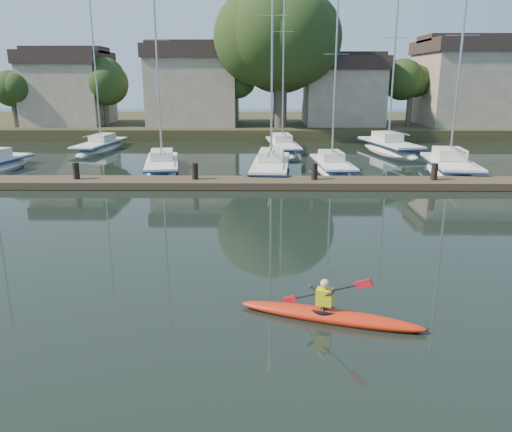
{
  "coord_description": "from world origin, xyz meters",
  "views": [
    {
      "loc": [
        0.33,
        -10.7,
        5.31
      ],
      "look_at": [
        0.18,
        4.11,
        1.2
      ],
      "focal_mm": 35.0,
      "sensor_mm": 36.0,
      "label": 1
    }
  ],
  "objects_px": {
    "dock": "(255,183)",
    "sailboat_4": "(449,176)",
    "sailboat_3": "(332,173)",
    "sailboat_6": "(283,151)",
    "sailboat_1": "(162,172)",
    "sailboat_7": "(389,153)",
    "kayak": "(329,313)",
    "sailboat_5": "(101,151)",
    "sailboat_2": "(271,175)"
  },
  "relations": [
    {
      "from": "dock",
      "to": "sailboat_4",
      "type": "bearing_deg",
      "value": 20.1
    },
    {
      "from": "sailboat_3",
      "to": "sailboat_6",
      "type": "height_order",
      "value": "sailboat_6"
    },
    {
      "from": "sailboat_1",
      "to": "sailboat_4",
      "type": "distance_m",
      "value": 16.96
    },
    {
      "from": "sailboat_7",
      "to": "kayak",
      "type": "bearing_deg",
      "value": -117.9
    },
    {
      "from": "kayak",
      "to": "sailboat_3",
      "type": "bearing_deg",
      "value": 99.76
    },
    {
      "from": "sailboat_6",
      "to": "kayak",
      "type": "bearing_deg",
      "value": -95.4
    },
    {
      "from": "sailboat_1",
      "to": "sailboat_6",
      "type": "distance_m",
      "value": 11.65
    },
    {
      "from": "sailboat_5",
      "to": "sailboat_7",
      "type": "relative_size",
      "value": 0.97
    },
    {
      "from": "sailboat_1",
      "to": "sailboat_3",
      "type": "xyz_separation_m",
      "value": [
        10.17,
        -0.11,
        0.0
      ]
    },
    {
      "from": "sailboat_2",
      "to": "sailboat_4",
      "type": "distance_m",
      "value": 10.43
    },
    {
      "from": "sailboat_1",
      "to": "sailboat_7",
      "type": "xyz_separation_m",
      "value": [
        15.66,
        8.34,
        -0.04
      ]
    },
    {
      "from": "sailboat_5",
      "to": "sailboat_1",
      "type": "bearing_deg",
      "value": -47.48
    },
    {
      "from": "kayak",
      "to": "sailboat_7",
      "type": "relative_size",
      "value": 0.3
    },
    {
      "from": "sailboat_4",
      "to": "sailboat_6",
      "type": "xyz_separation_m",
      "value": [
        -9.36,
        9.54,
        0.04
      ]
    },
    {
      "from": "kayak",
      "to": "sailboat_2",
      "type": "relative_size",
      "value": 0.29
    },
    {
      "from": "sailboat_1",
      "to": "sailboat_4",
      "type": "relative_size",
      "value": 0.96
    },
    {
      "from": "kayak",
      "to": "dock",
      "type": "bearing_deg",
      "value": 115.19
    },
    {
      "from": "kayak",
      "to": "sailboat_6",
      "type": "relative_size",
      "value": 0.29
    },
    {
      "from": "dock",
      "to": "sailboat_3",
      "type": "xyz_separation_m",
      "value": [
        4.56,
        4.73,
        -0.37
      ]
    },
    {
      "from": "sailboat_5",
      "to": "dock",
      "type": "bearing_deg",
      "value": -42.25
    },
    {
      "from": "kayak",
      "to": "sailboat_2",
      "type": "xyz_separation_m",
      "value": [
        -0.98,
        18.62,
        -0.35
      ]
    },
    {
      "from": "sailboat_2",
      "to": "sailboat_5",
      "type": "relative_size",
      "value": 1.09
    },
    {
      "from": "kayak",
      "to": "sailboat_3",
      "type": "xyz_separation_m",
      "value": [
        2.68,
        19.11,
        -0.34
      ]
    },
    {
      "from": "sailboat_1",
      "to": "sailboat_4",
      "type": "bearing_deg",
      "value": -11.92
    },
    {
      "from": "sailboat_6",
      "to": "sailboat_3",
      "type": "bearing_deg",
      "value": -79.1
    },
    {
      "from": "dock",
      "to": "sailboat_3",
      "type": "height_order",
      "value": "sailboat_3"
    },
    {
      "from": "dock",
      "to": "sailboat_2",
      "type": "distance_m",
      "value": 4.35
    },
    {
      "from": "sailboat_4",
      "to": "sailboat_6",
      "type": "height_order",
      "value": "sailboat_6"
    },
    {
      "from": "kayak",
      "to": "sailboat_3",
      "type": "relative_size",
      "value": 0.37
    },
    {
      "from": "dock",
      "to": "sailboat_3",
      "type": "relative_size",
      "value": 2.96
    },
    {
      "from": "kayak",
      "to": "sailboat_6",
      "type": "distance_m",
      "value": 28.07
    },
    {
      "from": "kayak",
      "to": "sailboat_4",
      "type": "bearing_deg",
      "value": 80.71
    },
    {
      "from": "sailboat_1",
      "to": "sailboat_3",
      "type": "bearing_deg",
      "value": -10.19
    },
    {
      "from": "sailboat_2",
      "to": "sailboat_4",
      "type": "bearing_deg",
      "value": 3.57
    },
    {
      "from": "sailboat_1",
      "to": "sailboat_5",
      "type": "distance_m",
      "value": 10.97
    },
    {
      "from": "sailboat_7",
      "to": "sailboat_3",
      "type": "bearing_deg",
      "value": -134.4
    },
    {
      "from": "sailboat_5",
      "to": "sailboat_6",
      "type": "distance_m",
      "value": 14.07
    },
    {
      "from": "sailboat_6",
      "to": "sailboat_1",
      "type": "bearing_deg",
      "value": -135.84
    },
    {
      "from": "sailboat_2",
      "to": "sailboat_3",
      "type": "xyz_separation_m",
      "value": [
        3.66,
        0.49,
        0.01
      ]
    },
    {
      "from": "sailboat_3",
      "to": "dock",
      "type": "bearing_deg",
      "value": -137.51
    },
    {
      "from": "sailboat_5",
      "to": "sailboat_6",
      "type": "xyz_separation_m",
      "value": [
        14.07,
        0.0,
        -0.0
      ]
    },
    {
      "from": "dock",
      "to": "sailboat_4",
      "type": "relative_size",
      "value": 2.57
    },
    {
      "from": "kayak",
      "to": "sailboat_5",
      "type": "distance_m",
      "value": 31.35
    },
    {
      "from": "sailboat_1",
      "to": "sailboat_2",
      "type": "relative_size",
      "value": 0.86
    },
    {
      "from": "sailboat_1",
      "to": "sailboat_6",
      "type": "height_order",
      "value": "sailboat_6"
    },
    {
      "from": "sailboat_4",
      "to": "sailboat_7",
      "type": "relative_size",
      "value": 0.94
    },
    {
      "from": "sailboat_4",
      "to": "sailboat_1",
      "type": "bearing_deg",
      "value": -175.85
    },
    {
      "from": "sailboat_1",
      "to": "sailboat_6",
      "type": "relative_size",
      "value": 0.87
    },
    {
      "from": "dock",
      "to": "sailboat_1",
      "type": "bearing_deg",
      "value": 139.24
    },
    {
      "from": "sailboat_4",
      "to": "sailboat_5",
      "type": "height_order",
      "value": "sailboat_5"
    }
  ]
}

